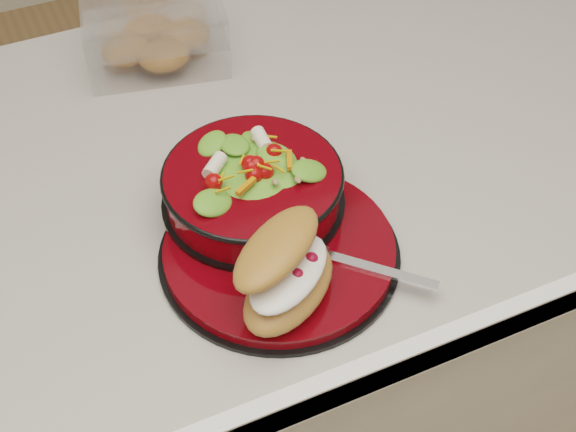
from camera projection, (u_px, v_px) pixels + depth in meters
name	position (u px, v px, depth m)	size (l,w,h in m)	color
island_counter	(343.00, 311.00, 1.42)	(1.24, 0.74, 0.90)	white
dinner_plate	(280.00, 251.00, 0.92)	(0.28, 0.28, 0.02)	black
salad_bowl	(253.00, 182.00, 0.93)	(0.22, 0.22, 0.09)	black
croissant	(287.00, 271.00, 0.83)	(0.16, 0.15, 0.08)	#BC7339
fork	(358.00, 264.00, 0.89)	(0.13, 0.13, 0.00)	silver
pastry_box	(155.00, 34.00, 1.16)	(0.22, 0.18, 0.09)	white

